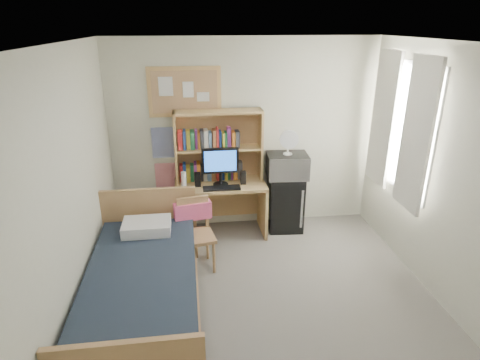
{
  "coord_description": "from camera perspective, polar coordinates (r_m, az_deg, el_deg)",
  "views": [
    {
      "loc": [
        -0.71,
        -3.17,
        2.76
      ],
      "look_at": [
        -0.17,
        1.2,
        1.02
      ],
      "focal_mm": 30.0,
      "sensor_mm": 36.0,
      "label": 1
    }
  ],
  "objects": [
    {
      "name": "floor",
      "position": [
        4.27,
        4.5,
        -18.94
      ],
      "size": [
        3.6,
        4.2,
        0.02
      ],
      "primitive_type": "cube",
      "color": "slate",
      "rests_on": "ground"
    },
    {
      "name": "ceiling",
      "position": [
        3.25,
        5.9,
        18.64
      ],
      "size": [
        3.6,
        4.2,
        0.02
      ],
      "primitive_type": "cube",
      "color": "silver",
      "rests_on": "wall_back"
    },
    {
      "name": "wall_back",
      "position": [
        5.52,
        0.62,
        6.24
      ],
      "size": [
        3.6,
        0.04,
        2.6
      ],
      "primitive_type": "cube",
      "color": "silver",
      "rests_on": "floor"
    },
    {
      "name": "wall_left",
      "position": [
        3.66,
        -23.75,
        -3.93
      ],
      "size": [
        0.04,
        4.2,
        2.6
      ],
      "primitive_type": "cube",
      "color": "silver",
      "rests_on": "floor"
    },
    {
      "name": "wall_right",
      "position": [
        4.3,
        29.28,
        -1.17
      ],
      "size": [
        0.04,
        4.2,
        2.6
      ],
      "primitive_type": "cube",
      "color": "silver",
      "rests_on": "floor"
    },
    {
      "name": "window_unit",
      "position": [
        5.15,
        21.9,
        7.01
      ],
      "size": [
        0.1,
        1.4,
        1.7
      ],
      "primitive_type": "cube",
      "color": "white",
      "rests_on": "wall_right"
    },
    {
      "name": "curtain_left",
      "position": [
        4.8,
        23.79,
        5.75
      ],
      "size": [
        0.04,
        0.55,
        1.7
      ],
      "primitive_type": "cube",
      "color": "white",
      "rests_on": "wall_right"
    },
    {
      "name": "curtain_right",
      "position": [
        5.48,
        19.69,
        8.12
      ],
      "size": [
        0.04,
        0.55,
        1.7
      ],
      "primitive_type": "cube",
      "color": "white",
      "rests_on": "wall_right"
    },
    {
      "name": "bulletin_board",
      "position": [
        5.32,
        -7.88,
        12.31
      ],
      "size": [
        0.94,
        0.03,
        0.64
      ],
      "primitive_type": "cube",
      "color": "tan",
      "rests_on": "wall_back"
    },
    {
      "name": "poster_wave",
      "position": [
        5.49,
        -10.88,
        5.23
      ],
      "size": [
        0.3,
        0.01,
        0.42
      ],
      "primitive_type": "cube",
      "color": "#253794",
      "rests_on": "wall_back"
    },
    {
      "name": "poster_japan",
      "position": [
        5.64,
        -10.55,
        0.64
      ],
      "size": [
        0.28,
        0.01,
        0.36
      ],
      "primitive_type": "cube",
      "color": "#C52240",
      "rests_on": "wall_back"
    },
    {
      "name": "desk",
      "position": [
        5.51,
        -2.75,
        -4.09
      ],
      "size": [
        1.21,
        0.62,
        0.75
      ],
      "primitive_type": "cube",
      "rotation": [
        0.0,
        0.0,
        0.01
      ],
      "color": "#DDB16C",
      "rests_on": "floor"
    },
    {
      "name": "desk_chair",
      "position": [
        4.75,
        -6.16,
        -7.93
      ],
      "size": [
        0.5,
        0.5,
        0.86
      ],
      "primitive_type": "cube",
      "rotation": [
        0.0,
        0.0,
        0.18
      ],
      "color": "tan",
      "rests_on": "floor"
    },
    {
      "name": "mini_fridge",
      "position": [
        5.68,
        6.45,
        -3.12
      ],
      "size": [
        0.5,
        0.5,
        0.79
      ],
      "primitive_type": "cube",
      "rotation": [
        0.0,
        0.0,
        -0.07
      ],
      "color": "black",
      "rests_on": "floor"
    },
    {
      "name": "bed",
      "position": [
        4.14,
        -13.56,
        -15.69
      ],
      "size": [
        1.08,
        2.14,
        0.59
      ],
      "primitive_type": "cube",
      "rotation": [
        0.0,
        0.0,
        0.01
      ],
      "color": "#19212D",
      "rests_on": "floor"
    },
    {
      "name": "hutch",
      "position": [
        5.34,
        -3.07,
        4.86
      ],
      "size": [
        1.16,
        0.31,
        0.95
      ],
      "primitive_type": "cube",
      "rotation": [
        0.0,
        0.0,
        0.01
      ],
      "color": "#DDB16C",
      "rests_on": "desk"
    },
    {
      "name": "monitor",
      "position": [
        5.21,
        -2.82,
        1.88
      ],
      "size": [
        0.48,
        0.04,
        0.51
      ],
      "primitive_type": "cube",
      "rotation": [
        0.0,
        0.0,
        0.01
      ],
      "color": "black",
      "rests_on": "desk"
    },
    {
      "name": "keyboard",
      "position": [
        5.16,
        -2.62,
        -1.16
      ],
      "size": [
        0.48,
        0.16,
        0.02
      ],
      "primitive_type": "cube",
      "rotation": [
        0.0,
        0.0,
        0.01
      ],
      "color": "black",
      "rests_on": "desk"
    },
    {
      "name": "speaker_left",
      "position": [
        5.25,
        -6.05,
        0.07
      ],
      "size": [
        0.08,
        0.08,
        0.19
      ],
      "primitive_type": "cube",
      "rotation": [
        0.0,
        0.0,
        0.01
      ],
      "color": "black",
      "rests_on": "desk"
    },
    {
      "name": "speaker_right",
      "position": [
        5.3,
        0.45,
        0.34
      ],
      "size": [
        0.07,
        0.07,
        0.17
      ],
      "primitive_type": "cube",
      "rotation": [
        0.0,
        0.0,
        0.01
      ],
      "color": "black",
      "rests_on": "desk"
    },
    {
      "name": "water_bottle",
      "position": [
        5.2,
        -8.02,
        -0.02
      ],
      "size": [
        0.07,
        0.07,
        0.22
      ],
      "primitive_type": "cylinder",
      "rotation": [
        0.0,
        0.0,
        0.01
      ],
      "color": "white",
      "rests_on": "desk"
    },
    {
      "name": "hoodie",
      "position": [
        4.81,
        -6.76,
        -4.35
      ],
      "size": [
        0.46,
        0.21,
        0.21
      ],
      "primitive_type": "cube",
      "rotation": [
        0.0,
        0.0,
        0.18
      ],
      "color": "#FE608F",
      "rests_on": "desk_chair"
    },
    {
      "name": "microwave",
      "position": [
        5.46,
        6.72,
        2.08
      ],
      "size": [
        0.57,
        0.45,
        0.31
      ],
      "primitive_type": "cube",
      "rotation": [
        0.0,
        0.0,
        -0.07
      ],
      "color": "silver",
      "rests_on": "mini_fridge"
    },
    {
      "name": "desk_fan",
      "position": [
        5.36,
        6.86,
        5.21
      ],
      "size": [
        0.26,
        0.26,
        0.31
      ],
      "primitive_type": "cylinder",
      "rotation": [
        0.0,
        0.0,
        -0.07
      ],
      "color": "white",
      "rests_on": "microwave"
    },
    {
      "name": "pillow",
      "position": [
        4.59,
        -13.11,
        -6.46
      ],
      "size": [
        0.52,
        0.37,
        0.13
      ],
      "primitive_type": "cube",
      "rotation": [
        0.0,
        0.0,
        0.01
      ],
      "color": "white",
      "rests_on": "bed"
    }
  ]
}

